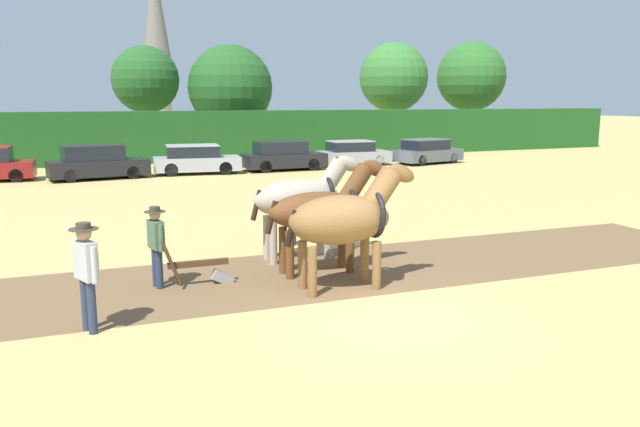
# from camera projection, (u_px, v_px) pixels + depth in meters

# --- Properties ---
(ground_plane) EXTENTS (240.00, 240.00, 0.00)m
(ground_plane) POSITION_uv_depth(u_px,v_px,m) (387.00, 314.00, 10.84)
(ground_plane) COLOR tan
(plowed_furrow_strip) EXTENTS (29.62, 4.84, 0.01)m
(plowed_furrow_strip) POSITION_uv_depth(u_px,v_px,m) (100.00, 295.00, 11.91)
(plowed_furrow_strip) COLOR brown
(plowed_furrow_strip) RESTS_ON ground
(hedgerow) EXTENTS (69.92, 1.39, 3.05)m
(hedgerow) POSITION_uv_depth(u_px,v_px,m) (149.00, 137.00, 36.94)
(hedgerow) COLOR #1E511E
(hedgerow) RESTS_ON ground
(tree_left) EXTENTS (4.52, 4.52, 7.32)m
(tree_left) POSITION_uv_depth(u_px,v_px,m) (145.00, 80.00, 42.08)
(tree_left) COLOR brown
(tree_left) RESTS_ON ground
(tree_center_left) EXTENTS (5.90, 5.90, 7.52)m
(tree_center_left) POSITION_uv_depth(u_px,v_px,m) (230.00, 88.00, 43.63)
(tree_center_left) COLOR #423323
(tree_center_left) RESTS_ON ground
(tree_center) EXTENTS (5.31, 5.31, 8.09)m
(tree_center) POSITION_uv_depth(u_px,v_px,m) (394.00, 77.00, 48.19)
(tree_center) COLOR #423323
(tree_center) RESTS_ON ground
(tree_center_right) EXTENTS (5.68, 5.68, 8.46)m
(tree_center_right) POSITION_uv_depth(u_px,v_px,m) (471.00, 77.00, 51.84)
(tree_center_right) COLOR #4C3823
(tree_center_right) RESTS_ON ground
(church_spire) EXTENTS (2.75, 2.75, 17.86)m
(church_spire) POSITION_uv_depth(u_px,v_px,m) (157.00, 43.00, 62.86)
(church_spire) COLOR gray
(church_spire) RESTS_ON ground
(draft_horse_lead_left) EXTENTS (2.80, 1.08, 2.52)m
(draft_horse_lead_left) POSITION_uv_depth(u_px,v_px,m) (345.00, 219.00, 12.10)
(draft_horse_lead_left) COLOR brown
(draft_horse_lead_left) RESTS_ON ground
(draft_horse_lead_right) EXTENTS (2.85, 0.91, 2.49)m
(draft_horse_lead_right) POSITION_uv_depth(u_px,v_px,m) (322.00, 210.00, 13.27)
(draft_horse_lead_right) COLOR brown
(draft_horse_lead_right) RESTS_ON ground
(draft_horse_trail_left) EXTENTS (2.74, 1.00, 2.47)m
(draft_horse_trail_left) POSITION_uv_depth(u_px,v_px,m) (302.00, 199.00, 14.42)
(draft_horse_trail_left) COLOR #B2A38E
(draft_horse_trail_left) RESTS_ON ground
(plow) EXTENTS (1.48, 0.47, 1.13)m
(plow) POSITION_uv_depth(u_px,v_px,m) (204.00, 269.00, 12.56)
(plow) COLOR #4C331E
(plow) RESTS_ON ground
(farmer_at_plow) EXTENTS (0.41, 0.63, 1.64)m
(farmer_at_plow) POSITION_uv_depth(u_px,v_px,m) (156.00, 241.00, 12.25)
(farmer_at_plow) COLOR #28334C
(farmer_at_plow) RESTS_ON ground
(farmer_beside_team) EXTENTS (0.40, 0.56, 1.54)m
(farmer_beside_team) POSITION_uv_depth(u_px,v_px,m) (293.00, 211.00, 15.96)
(farmer_beside_team) COLOR #4C4C4C
(farmer_beside_team) RESTS_ON ground
(farmer_onlooker_left) EXTENTS (0.45, 0.65, 1.79)m
(farmer_onlooker_left) POSITION_uv_depth(u_px,v_px,m) (86.00, 268.00, 9.85)
(farmer_onlooker_left) COLOR #28334C
(farmer_onlooker_left) RESTS_ON ground
(parked_car_left) EXTENTS (4.67, 2.28, 1.61)m
(parked_car_left) POSITION_uv_depth(u_px,v_px,m) (97.00, 163.00, 29.37)
(parked_car_left) COLOR black
(parked_car_left) RESTS_ON ground
(parked_car_center_left) EXTENTS (4.46, 2.31, 1.48)m
(parked_car_center_left) POSITION_uv_depth(u_px,v_px,m) (196.00, 160.00, 31.46)
(parked_car_center_left) COLOR #A8A8B2
(parked_car_center_left) RESTS_ON ground
(parked_car_center) EXTENTS (4.32, 1.89, 1.54)m
(parked_car_center) POSITION_uv_depth(u_px,v_px,m) (283.00, 156.00, 33.13)
(parked_car_center) COLOR black
(parked_car_center) RESTS_ON ground
(parked_car_center_right) EXTENTS (4.18, 2.07, 1.41)m
(parked_car_center_right) POSITION_uv_depth(u_px,v_px,m) (352.00, 153.00, 35.71)
(parked_car_center_right) COLOR #9E9EA8
(parked_car_center_right) RESTS_ON ground
(parked_car_right) EXTENTS (4.41, 2.59, 1.46)m
(parked_car_right) POSITION_uv_depth(u_px,v_px,m) (427.00, 152.00, 36.60)
(parked_car_right) COLOR #565B66
(parked_car_right) RESTS_ON ground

